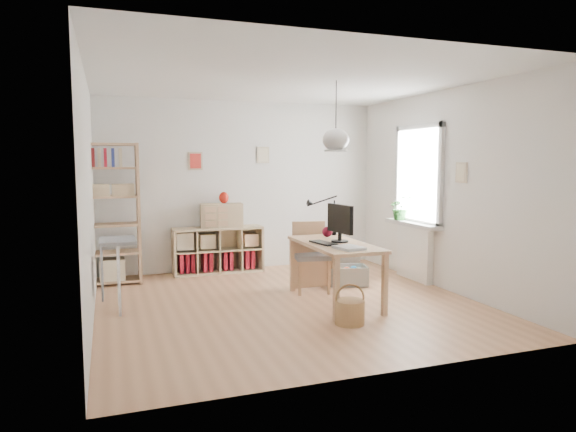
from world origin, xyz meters
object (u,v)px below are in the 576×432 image
object	(u,v)px
chair	(311,252)
drawer_chest	(222,215)
tall_bookshelf	(110,208)
desk	(335,250)
cube_shelf	(216,253)
storage_chest	(347,271)
monitor	(340,221)

from	to	relation	value
chair	drawer_chest	size ratio (longest dim) A/B	1.43
drawer_chest	chair	bearing A→B (deg)	-52.59
tall_bookshelf	drawer_chest	world-z (taller)	tall_bookshelf
desk	chair	xyz separation A→B (m)	(-0.05, 0.66, -0.13)
tall_bookshelf	cube_shelf	bearing A→B (deg)	10.19
tall_bookshelf	chair	bearing A→B (deg)	-26.91
tall_bookshelf	drawer_chest	bearing A→B (deg)	8.29
chair	desk	bearing A→B (deg)	-75.04
storage_chest	drawer_chest	distance (m)	2.17
drawer_chest	cube_shelf	bearing A→B (deg)	161.11
tall_bookshelf	storage_chest	bearing A→B (deg)	-19.48
drawer_chest	storage_chest	bearing A→B (deg)	-34.55
cube_shelf	tall_bookshelf	world-z (taller)	tall_bookshelf
desk	tall_bookshelf	distance (m)	3.27
cube_shelf	tall_bookshelf	size ratio (longest dim) A/B	0.70
cube_shelf	tall_bookshelf	xyz separation A→B (m)	(-1.56, -0.28, 0.79)
chair	storage_chest	bearing A→B (deg)	25.03
storage_chest	monitor	bearing A→B (deg)	-107.41
desk	cube_shelf	distance (m)	2.48
desk	drawer_chest	xyz separation A→B (m)	(-0.94, 2.19, 0.25)
chair	monitor	bearing A→B (deg)	-67.84
chair	storage_chest	xyz separation A→B (m)	(0.64, 0.16, -0.34)
desk	tall_bookshelf	world-z (taller)	tall_bookshelf
cube_shelf	monitor	distance (m)	2.57
monitor	chair	bearing A→B (deg)	95.91
chair	drawer_chest	distance (m)	1.80
cube_shelf	tall_bookshelf	bearing A→B (deg)	-169.81
desk	storage_chest	size ratio (longest dim) A/B	2.10
storage_chest	monitor	xyz separation A→B (m)	(-0.50, -0.80, 0.83)
tall_bookshelf	monitor	world-z (taller)	tall_bookshelf
cube_shelf	storage_chest	size ratio (longest dim) A/B	1.96
cube_shelf	desk	bearing A→B (deg)	-65.39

